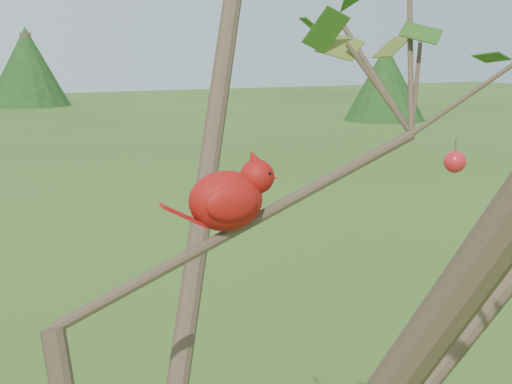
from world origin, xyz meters
The scene contains 2 objects.
crabapple_tree centered at (0.03, -0.02, 2.12)m, with size 2.35×2.05×2.95m.
cardinal centered at (0.22, 0.08, 2.12)m, with size 0.19×0.10×0.13m.
Camera 1 is at (-0.31, -0.97, 2.34)m, focal length 55.00 mm.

